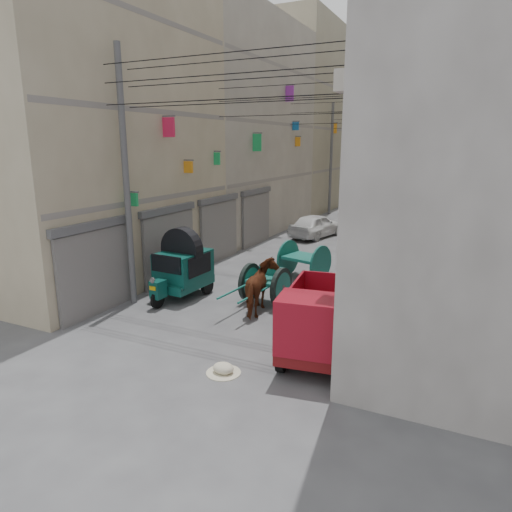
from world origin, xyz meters
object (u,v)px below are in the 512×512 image
Objects in this scene: horse at (262,288)px; distant_car_white at (316,225)px; second_cart at (304,260)px; distant_car_green at (393,198)px; feed_sack at (223,368)px; tonga_cart at (265,284)px; distant_car_grey at (385,216)px; mini_truck at (316,326)px; auto_rickshaw at (182,266)px.

horse reaches higher than distant_car_white.
distant_car_green is (-0.58, 23.59, -0.08)m from second_cart.
feed_sack is 0.11× the size of distant_car_green.
tonga_cart is 0.86× the size of distant_car_grey.
second_cart is (0.17, 3.26, 0.09)m from tonga_cart.
mini_truck is 7.04× the size of feed_sack.
mini_truck reaches higher than distant_car_white.
second_cart is 23.59m from distant_car_green.
tonga_cart is 17.22m from distant_car_grey.
mini_truck reaches higher than auto_rickshaw.
horse is at bearing -106.73° from distant_car_grey.
second_cart is 8.07m from feed_sack.
distant_car_grey is at bearing -101.71° from distant_car_white.
second_cart is at bearing 118.02° from distant_car_white.
horse is at bearing -1.12° from auto_rickshaw.
auto_rickshaw is 0.57× the size of distant_car_green.
mini_truck is at bearing 122.34° from horse.
horse is at bearing -67.27° from tonga_cart.
tonga_cart reaches higher than distant_car_grey.
mini_truck is at bearing 89.66° from distant_car_green.
auto_rickshaw is 0.78× the size of distant_car_grey.
auto_rickshaw is 2.91m from tonga_cart.
mini_truck is 15.27m from distant_car_white.
second_cart is 3.82× the size of feed_sack.
distant_car_white is (-2.17, 7.98, -0.09)m from second_cart.
distant_car_grey is (0.46, 18.02, -0.24)m from horse.
feed_sack is (-1.70, -1.48, -0.77)m from mini_truck.
auto_rickshaw reaches higher than distant_car_green.
mini_truck reaches higher than tonga_cart.
auto_rickshaw is at bearing 78.54° from distant_car_green.
horse is at bearing -74.15° from second_cart.
mini_truck is 2.38m from feed_sack.
second_cart is 1.00× the size of horse.
auto_rickshaw reaches higher than tonga_cart.
mini_truck is 7.03m from second_cart.
auto_rickshaw reaches higher than distant_car_white.
distant_car_grey is (3.53, 17.80, -0.52)m from auto_rickshaw.
second_cart reaches higher than feed_sack.
distant_car_grey is 0.73× the size of distant_car_green.
distant_car_green reaches higher than tonga_cart.
feed_sack is at bearing -104.22° from distant_car_grey.
horse is 0.56× the size of distant_car_grey.
mini_truck reaches higher than horse.
feed_sack is 4.06m from horse.
feed_sack is (1.12, -4.72, -0.54)m from tonga_cart.
second_cart reaches higher than distant_car_green.
distant_car_grey is (2.72, 5.95, -0.11)m from distant_car_white.
horse is at bearing 84.92° from distant_car_green.
distant_car_white is 6.55m from distant_car_grey.
second_cart is at bearing -107.53° from distant_car_grey.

